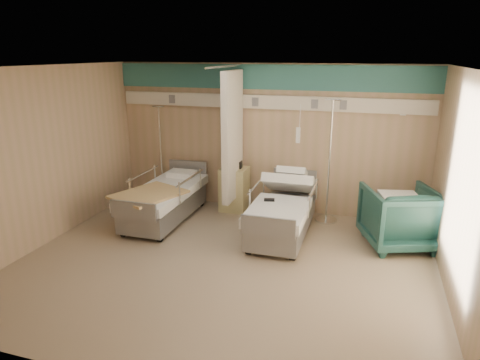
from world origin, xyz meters
name	(u,v)px	position (x,y,z in m)	size (l,w,h in m)	color
ground	(224,264)	(0.00, 0.00, 0.00)	(6.00, 5.00, 0.00)	gray
room_walls	(226,136)	(-0.03, 0.25, 1.86)	(6.04, 5.04, 2.82)	tan
bed_right	(283,217)	(0.60, 1.30, 0.32)	(1.00, 2.16, 0.63)	white
bed_left	(165,204)	(-1.60, 1.30, 0.32)	(1.00, 2.16, 0.63)	white
bedside_cabinet	(234,189)	(-0.55, 2.20, 0.42)	(0.50, 0.48, 0.85)	#CBBD7E
visitor_armchair	(399,217)	(2.45, 1.44, 0.49)	(1.04, 1.07, 0.97)	#1C4641
waffle_blanket	(401,186)	(2.42, 1.43, 1.00)	(0.57, 0.51, 0.06)	white
iv_stand_right	(327,197)	(1.24, 2.16, 0.46)	(0.40, 0.40, 2.23)	silver
iv_stand_left	(163,184)	(-2.08, 2.16, 0.41)	(0.36, 0.36, 1.99)	silver
call_remote	(269,200)	(0.39, 1.17, 0.65)	(0.17, 0.08, 0.04)	black
tan_blanket	(149,194)	(-1.65, 0.84, 0.65)	(0.89, 1.12, 0.04)	tan
toiletry_bag	(235,165)	(-0.53, 2.22, 0.92)	(0.25, 0.16, 0.13)	black
white_cup	(229,165)	(-0.63, 2.16, 0.91)	(0.08, 0.08, 0.12)	white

